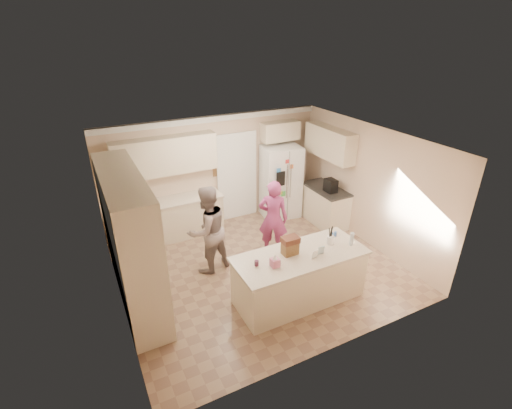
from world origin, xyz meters
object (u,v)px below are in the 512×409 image
island_base (299,278)px  tissue_box (275,263)px  dollhouse_body (290,248)px  teen_boy (207,230)px  coffee_maker (331,185)px  teen_girl (273,218)px  utensil_crock (330,240)px  refrigerator (281,182)px

island_base → tissue_box: 0.79m
tissue_box → dollhouse_body: size_ratio=0.54×
island_base → teen_boy: 1.94m
coffee_maker → teen_girl: (-1.74, -0.41, -0.24)m
coffee_maker → utensil_crock: bearing=-127.1°
refrigerator → island_base: bearing=-106.6°
island_base → dollhouse_body: dollhouse_body is taller
island_base → utensil_crock: (0.65, 0.05, 0.56)m
tissue_box → utensil_crock: bearing=7.1°
coffee_maker → island_base: bearing=-137.2°
dollhouse_body → teen_girl: bearing=71.6°
utensil_crock → teen_boy: size_ratio=0.09×
coffee_maker → teen_boy: 3.16m
refrigerator → teen_girl: size_ratio=1.09×
coffee_maker → teen_girl: size_ratio=0.18×
refrigerator → coffee_maker: (0.70, -1.07, 0.17)m
coffee_maker → dollhouse_body: 2.84m
teen_girl → dollhouse_body: bearing=107.5°
dollhouse_body → teen_girl: size_ratio=0.16×
refrigerator → island_base: 3.29m
island_base → dollhouse_body: size_ratio=8.46×
utensil_crock → tissue_box: utensil_crock is taller
refrigerator → utensil_crock: bearing=-95.6°
refrigerator → tissue_box: 3.61m
utensil_crock → teen_boy: teen_boy is taller
utensil_crock → teen_boy: 2.30m
utensil_crock → teen_girl: (-0.34, 1.44, -0.17)m
island_base → dollhouse_body: bearing=146.3°
refrigerator → teen_girl: refrigerator is taller
utensil_crock → island_base: bearing=-175.6°
refrigerator → dollhouse_body: refrigerator is taller
dollhouse_body → teen_girl: teen_girl is taller
coffee_maker → island_base: 2.87m
utensil_crock → teen_girl: size_ratio=0.09×
island_base → utensil_crock: utensil_crock is taller
refrigerator → dollhouse_body: size_ratio=6.92×
dollhouse_body → teen_boy: size_ratio=0.15×
refrigerator → dollhouse_body: bearing=-109.7°
utensil_crock → teen_girl: bearing=103.3°
utensil_crock → dollhouse_body: (-0.80, 0.05, 0.04)m
utensil_crock → teen_boy: (-1.73, 1.50, -0.12)m
teen_boy → dollhouse_body: bearing=106.0°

